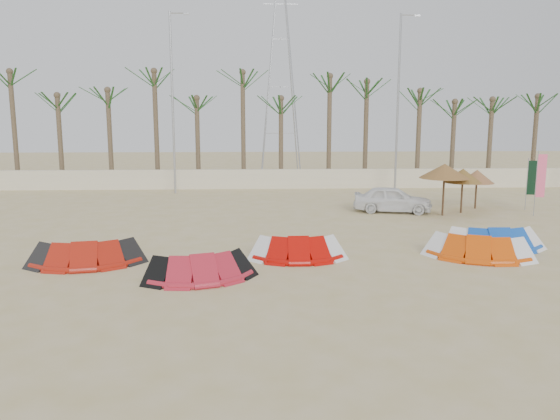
{
  "coord_description": "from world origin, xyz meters",
  "views": [
    {
      "loc": [
        -0.89,
        -14.37,
        4.83
      ],
      "look_at": [
        0.0,
        6.0,
        1.3
      ],
      "focal_mm": 35.0,
      "sensor_mm": 36.0,
      "label": 1
    }
  ],
  "objects_px": {
    "kite_red_mid": "(202,264)",
    "parasol_right": "(477,176)",
    "parasol_left": "(445,171)",
    "kite_blue": "(492,236)",
    "parasol_mid": "(463,176)",
    "kite_orange": "(475,245)",
    "car": "(393,199)",
    "kite_red_left": "(89,251)",
    "kite_red_right": "(297,246)"
  },
  "relations": [
    {
      "from": "kite_red_mid",
      "to": "parasol_left",
      "type": "bearing_deg",
      "value": 42.76
    },
    {
      "from": "kite_red_left",
      "to": "kite_red_mid",
      "type": "distance_m",
      "value": 4.31
    },
    {
      "from": "parasol_left",
      "to": "kite_red_right",
      "type": "bearing_deg",
      "value": -134.9
    },
    {
      "from": "kite_orange",
      "to": "parasol_right",
      "type": "bearing_deg",
      "value": 67.86
    },
    {
      "from": "kite_red_left",
      "to": "kite_blue",
      "type": "xyz_separation_m",
      "value": [
        14.28,
        1.55,
        -0.0
      ]
    },
    {
      "from": "parasol_left",
      "to": "parasol_right",
      "type": "distance_m",
      "value": 3.12
    },
    {
      "from": "kite_blue",
      "to": "parasol_right",
      "type": "relative_size",
      "value": 1.74
    },
    {
      "from": "kite_red_mid",
      "to": "parasol_right",
      "type": "xyz_separation_m",
      "value": [
        13.19,
        11.9,
        1.28
      ]
    },
    {
      "from": "kite_red_right",
      "to": "car",
      "type": "distance_m",
      "value": 10.37
    },
    {
      "from": "parasol_mid",
      "to": "kite_red_left",
      "type": "bearing_deg",
      "value": -150.96
    },
    {
      "from": "kite_red_right",
      "to": "car",
      "type": "bearing_deg",
      "value": 57.95
    },
    {
      "from": "parasol_mid",
      "to": "car",
      "type": "xyz_separation_m",
      "value": [
        -3.41,
        0.35,
        -1.22
      ]
    },
    {
      "from": "parasol_mid",
      "to": "car",
      "type": "relative_size",
      "value": 0.57
    },
    {
      "from": "kite_red_left",
      "to": "kite_red_right",
      "type": "distance_m",
      "value": 6.96
    },
    {
      "from": "kite_orange",
      "to": "kite_red_right",
      "type": "bearing_deg",
      "value": 179.14
    },
    {
      "from": "kite_orange",
      "to": "parasol_left",
      "type": "bearing_deg",
      "value": 78.69
    },
    {
      "from": "parasol_mid",
      "to": "car",
      "type": "height_order",
      "value": "parasol_mid"
    },
    {
      "from": "kite_red_left",
      "to": "car",
      "type": "relative_size",
      "value": 0.97
    },
    {
      "from": "parasol_left",
      "to": "kite_orange",
      "type": "bearing_deg",
      "value": -101.31
    },
    {
      "from": "kite_orange",
      "to": "parasol_left",
      "type": "distance_m",
      "value": 8.21
    },
    {
      "from": "parasol_mid",
      "to": "parasol_right",
      "type": "xyz_separation_m",
      "value": [
        1.24,
        1.26,
        -0.18
      ]
    },
    {
      "from": "kite_blue",
      "to": "parasol_mid",
      "type": "bearing_deg",
      "value": 77.68
    },
    {
      "from": "kite_red_left",
      "to": "car",
      "type": "bearing_deg",
      "value": 36.34
    },
    {
      "from": "kite_red_left",
      "to": "kite_orange",
      "type": "distance_m",
      "value": 13.12
    },
    {
      "from": "kite_red_left",
      "to": "kite_red_right",
      "type": "relative_size",
      "value": 1.18
    },
    {
      "from": "parasol_right",
      "to": "kite_red_left",
      "type": "bearing_deg",
      "value": -149.52
    },
    {
      "from": "parasol_mid",
      "to": "parasol_right",
      "type": "relative_size",
      "value": 1.09
    },
    {
      "from": "kite_red_mid",
      "to": "parasol_left",
      "type": "distance_m",
      "value": 14.79
    },
    {
      "from": "kite_red_left",
      "to": "kite_red_mid",
      "type": "relative_size",
      "value": 1.05
    },
    {
      "from": "kite_red_mid",
      "to": "parasol_mid",
      "type": "xyz_separation_m",
      "value": [
        11.96,
        10.64,
        1.47
      ]
    },
    {
      "from": "kite_red_left",
      "to": "parasol_mid",
      "type": "distance_m",
      "value": 18.2
    },
    {
      "from": "kite_red_left",
      "to": "parasol_mid",
      "type": "xyz_separation_m",
      "value": [
        15.86,
        8.81,
        1.46
      ]
    },
    {
      "from": "kite_orange",
      "to": "kite_red_left",
      "type": "bearing_deg",
      "value": -178.77
    },
    {
      "from": "kite_red_left",
      "to": "kite_red_mid",
      "type": "height_order",
      "value": "same"
    },
    {
      "from": "kite_red_right",
      "to": "kite_blue",
      "type": "distance_m",
      "value": 7.42
    },
    {
      "from": "parasol_mid",
      "to": "parasol_left",
      "type": "bearing_deg",
      "value": -150.37
    },
    {
      "from": "kite_red_left",
      "to": "parasol_right",
      "type": "relative_size",
      "value": 1.84
    },
    {
      "from": "kite_red_left",
      "to": "car",
      "type": "distance_m",
      "value": 15.46
    },
    {
      "from": "kite_red_left",
      "to": "parasol_mid",
      "type": "bearing_deg",
      "value": 29.04
    },
    {
      "from": "car",
      "to": "kite_orange",
      "type": "bearing_deg",
      "value": -162.22
    },
    {
      "from": "kite_blue",
      "to": "parasol_left",
      "type": "height_order",
      "value": "parasol_left"
    },
    {
      "from": "parasol_mid",
      "to": "kite_red_right",
      "type": "bearing_deg",
      "value": -136.58
    },
    {
      "from": "kite_red_mid",
      "to": "kite_blue",
      "type": "distance_m",
      "value": 10.91
    },
    {
      "from": "kite_red_mid",
      "to": "parasol_right",
      "type": "relative_size",
      "value": 1.75
    },
    {
      "from": "parasol_right",
      "to": "car",
      "type": "distance_m",
      "value": 4.85
    },
    {
      "from": "kite_red_mid",
      "to": "kite_red_right",
      "type": "relative_size",
      "value": 1.12
    },
    {
      "from": "parasol_left",
      "to": "parasol_right",
      "type": "bearing_deg",
      "value": 38.62
    },
    {
      "from": "parasol_right",
      "to": "kite_blue",
      "type": "bearing_deg",
      "value": -108.33
    },
    {
      "from": "kite_orange",
      "to": "car",
      "type": "bearing_deg",
      "value": 94.29
    },
    {
      "from": "kite_red_right",
      "to": "parasol_right",
      "type": "height_order",
      "value": "parasol_right"
    }
  ]
}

